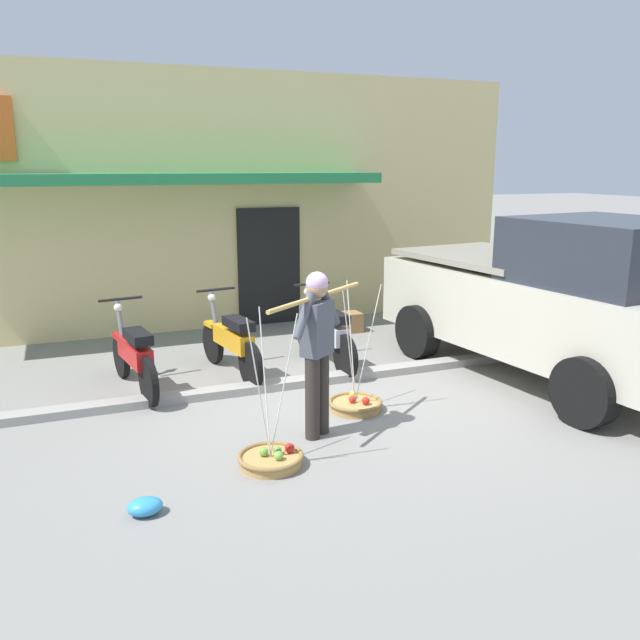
{
  "coord_description": "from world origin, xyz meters",
  "views": [
    {
      "loc": [
        -2.68,
        -6.62,
        2.7
      ],
      "look_at": [
        0.21,
        0.6,
        0.85
      ],
      "focal_mm": 36.63,
      "sensor_mm": 36.0,
      "label": 1
    }
  ],
  "objects": [
    {
      "name": "motorcycle_third_in_row",
      "position": [
        0.59,
        1.35,
        0.45
      ],
      "size": [
        0.54,
        1.82,
        1.09
      ],
      "color": "black",
      "rests_on": "ground"
    },
    {
      "name": "fruit_basket_right_side",
      "position": [
        -1.04,
        -1.31,
        0.08
      ],
      "size": [
        0.62,
        0.62,
        1.45
      ],
      "color": "#B2894C",
      "rests_on": "ground"
    },
    {
      "name": "ground_plane",
      "position": [
        0.0,
        0.0,
        0.0
      ],
      "size": [
        90.0,
        90.0,
        0.0
      ],
      "primitive_type": "plane",
      "color": "gray"
    },
    {
      "name": "fruit_basket_left_side",
      "position": [
        0.27,
        -0.32,
        0.07
      ],
      "size": [
        0.62,
        0.62,
        1.45
      ],
      "color": "#B2894C",
      "rests_on": "ground"
    },
    {
      "name": "motorcycle_second_in_row",
      "position": [
        -0.71,
        1.43,
        0.45
      ],
      "size": [
        0.54,
        1.81,
        1.09
      ],
      "color": "black",
      "rests_on": "ground"
    },
    {
      "name": "motorcycle_nearest_shop",
      "position": [
        -1.96,
        1.25,
        0.45
      ],
      "size": [
        0.54,
        1.81,
        1.09
      ],
      "color": "black",
      "rests_on": "ground"
    },
    {
      "name": "storefront_building",
      "position": [
        -1.32,
        6.53,
        2.1
      ],
      "size": [
        13.0,
        6.0,
        4.2
      ],
      "color": "#DBC684",
      "rests_on": "ground"
    },
    {
      "name": "fruit_vendor",
      "position": [
        -0.39,
        -0.81,
        0.98
      ],
      "size": [
        1.34,
        1.02,
        1.7
      ],
      "color": "#2D2823",
      "rests_on": "ground"
    },
    {
      "name": "parked_truck",
      "position": [
        3.11,
        -0.21,
        1.03
      ],
      "size": [
        2.57,
        4.89,
        2.1
      ],
      "color": "beige",
      "rests_on": "ground"
    },
    {
      "name": "sidewalk_curb",
      "position": [
        0.0,
        0.7,
        0.05
      ],
      "size": [
        20.0,
        0.24,
        0.1
      ],
      "primitive_type": "cube",
      "color": "gray",
      "rests_on": "ground"
    },
    {
      "name": "plastic_litter_bag",
      "position": [
        -2.23,
        -1.76,
        0.07
      ],
      "size": [
        0.28,
        0.22,
        0.14
      ],
      "primitive_type": "ellipsoid",
      "color": "#3393D1",
      "rests_on": "ground"
    },
    {
      "name": "wooden_crate",
      "position": [
        1.64,
        2.98,
        0.16
      ],
      "size": [
        0.44,
        0.36,
        0.32
      ],
      "primitive_type": "cube",
      "color": "olive",
      "rests_on": "ground"
    }
  ]
}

